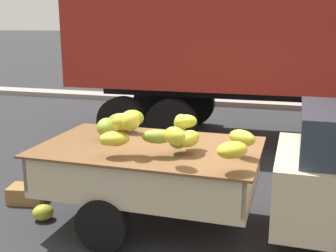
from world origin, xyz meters
name	(u,v)px	position (x,y,z in m)	size (l,w,h in m)	color
ground	(215,226)	(0.00, 0.00, 0.00)	(220.00, 220.00, 0.00)	#28282B
curb_strip	(261,104)	(0.00, 8.46, 0.08)	(80.00, 0.80, 0.16)	gray
pickup_truck	(306,176)	(1.08, -0.20, 0.89)	(4.94, 1.81, 1.70)	#CCB793
fallen_banana_bunch_near_tailgate	(43,212)	(-2.27, -0.47, 0.11)	(0.28, 0.25, 0.22)	#A1A72B
produce_crate	(27,194)	(-2.83, -0.01, 0.12)	(0.52, 0.36, 0.25)	olive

